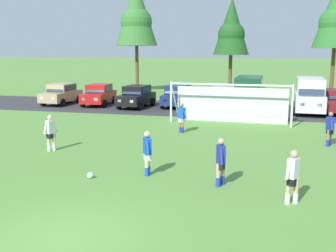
{
  "coord_description": "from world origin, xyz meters",
  "views": [
    {
      "loc": [
        4.63,
        -8.19,
        4.53
      ],
      "look_at": [
        0.33,
        9.45,
        1.05
      ],
      "focal_mm": 42.86,
      "sensor_mm": 36.0,
      "label": 1
    }
  ],
  "objects_px": {
    "soccer_ball": "(90,175)",
    "parked_car_slot_far_left": "(61,94)",
    "player_trailing_back": "(51,133)",
    "player_winger_left": "(182,118)",
    "parked_car_slot_far_right": "(310,95)",
    "player_defender_far": "(147,153)",
    "parked_car_slot_center_right": "(224,97)",
    "parked_car_slot_center_left": "(136,96)",
    "parked_car_slot_right": "(249,92)",
    "parked_car_slot_end": "(334,101)",
    "parked_car_slot_left": "(99,95)",
    "player_winger_right": "(293,177)",
    "player_striker_near": "(330,129)",
    "parked_car_slot_center": "(177,96)",
    "soccer_goal": "(231,102)",
    "player_midfield_center": "(221,162)"
  },
  "relations": [
    {
      "from": "soccer_ball",
      "to": "parked_car_slot_far_left",
      "type": "bearing_deg",
      "value": 121.08
    },
    {
      "from": "player_trailing_back",
      "to": "parked_car_slot_far_left",
      "type": "xyz_separation_m",
      "value": [
        -7.3,
        14.45,
        0.05
      ]
    },
    {
      "from": "player_winger_left",
      "to": "player_trailing_back",
      "type": "distance_m",
      "value": 7.27
    },
    {
      "from": "parked_car_slot_far_left",
      "to": "parked_car_slot_far_right",
      "type": "height_order",
      "value": "parked_car_slot_far_right"
    },
    {
      "from": "player_defender_far",
      "to": "parked_car_slot_center_right",
      "type": "xyz_separation_m",
      "value": [
        0.97,
        17.7,
        0.05
      ]
    },
    {
      "from": "player_defender_far",
      "to": "parked_car_slot_far_left",
      "type": "distance_m",
      "value": 21.04
    },
    {
      "from": "soccer_ball",
      "to": "parked_car_slot_center_left",
      "type": "xyz_separation_m",
      "value": [
        -3.98,
        17.44,
        0.77
      ]
    },
    {
      "from": "parked_car_slot_center_right",
      "to": "parked_car_slot_right",
      "type": "relative_size",
      "value": 0.87
    },
    {
      "from": "parked_car_slot_end",
      "to": "soccer_ball",
      "type": "bearing_deg",
      "value": -121.03
    },
    {
      "from": "player_trailing_back",
      "to": "parked_car_slot_left",
      "type": "xyz_separation_m",
      "value": [
        -4.01,
        14.69,
        0.05
      ]
    },
    {
      "from": "parked_car_slot_center_left",
      "to": "player_winger_right",
      "type": "bearing_deg",
      "value": -59.28
    },
    {
      "from": "player_trailing_back",
      "to": "parked_car_slot_far_left",
      "type": "height_order",
      "value": "parked_car_slot_far_left"
    },
    {
      "from": "player_striker_near",
      "to": "parked_car_slot_center",
      "type": "bearing_deg",
      "value": 131.3
    },
    {
      "from": "player_defender_far",
      "to": "parked_car_slot_far_right",
      "type": "xyz_separation_m",
      "value": [
        7.17,
        16.81,
        0.52
      ]
    },
    {
      "from": "parked_car_slot_left",
      "to": "parked_car_slot_right",
      "type": "distance_m",
      "value": 12.12
    },
    {
      "from": "soccer_ball",
      "to": "player_winger_left",
      "type": "distance_m",
      "value": 8.8
    },
    {
      "from": "parked_car_slot_left",
      "to": "parked_car_slot_center_right",
      "type": "xyz_separation_m",
      "value": [
        10.26,
        0.59,
        0.0
      ]
    },
    {
      "from": "parked_car_slot_center_right",
      "to": "parked_car_slot_left",
      "type": "bearing_deg",
      "value": -176.73
    },
    {
      "from": "player_striker_near",
      "to": "parked_car_slot_center",
      "type": "xyz_separation_m",
      "value": [
        -9.91,
        11.28,
        0.05
      ]
    },
    {
      "from": "player_winger_left",
      "to": "parked_car_slot_far_left",
      "type": "height_order",
      "value": "parked_car_slot_far_left"
    },
    {
      "from": "parked_car_slot_center",
      "to": "parked_car_slot_far_right",
      "type": "height_order",
      "value": "parked_car_slot_far_right"
    },
    {
      "from": "parked_car_slot_left",
      "to": "parked_car_slot_far_right",
      "type": "bearing_deg",
      "value": -1.04
    },
    {
      "from": "parked_car_slot_center",
      "to": "parked_car_slot_far_right",
      "type": "bearing_deg",
      "value": -5.05
    },
    {
      "from": "player_trailing_back",
      "to": "parked_car_slot_right",
      "type": "relative_size",
      "value": 0.34
    },
    {
      "from": "parked_car_slot_right",
      "to": "soccer_goal",
      "type": "bearing_deg",
      "value": -98.3
    },
    {
      "from": "parked_car_slot_end",
      "to": "parked_car_slot_far_left",
      "type": "bearing_deg",
      "value": -179.56
    },
    {
      "from": "soccer_goal",
      "to": "parked_car_slot_far_left",
      "type": "distance_m",
      "value": 15.51
    },
    {
      "from": "player_trailing_back",
      "to": "parked_car_slot_far_right",
      "type": "distance_m",
      "value": 19.03
    },
    {
      "from": "soccer_goal",
      "to": "parked_car_slot_far_left",
      "type": "bearing_deg",
      "value": 159.94
    },
    {
      "from": "parked_car_slot_center_left",
      "to": "parked_car_slot_center_right",
      "type": "distance_m",
      "value": 6.92
    },
    {
      "from": "parked_car_slot_far_left",
      "to": "parked_car_slot_far_right",
      "type": "xyz_separation_m",
      "value": [
        19.74,
        -0.06,
        0.47
      ]
    },
    {
      "from": "soccer_goal",
      "to": "parked_car_slot_right",
      "type": "relative_size",
      "value": 1.54
    },
    {
      "from": "player_defender_far",
      "to": "parked_car_slot_center_right",
      "type": "distance_m",
      "value": 17.72
    },
    {
      "from": "player_defender_far",
      "to": "player_trailing_back",
      "type": "xyz_separation_m",
      "value": [
        -5.28,
        2.42,
        0.0
      ]
    },
    {
      "from": "parked_car_slot_center",
      "to": "parked_car_slot_end",
      "type": "relative_size",
      "value": 0.98
    },
    {
      "from": "soccer_ball",
      "to": "soccer_goal",
      "type": "bearing_deg",
      "value": 72.67
    },
    {
      "from": "parked_car_slot_center_left",
      "to": "parked_car_slot_left",
      "type": "bearing_deg",
      "value": 171.26
    },
    {
      "from": "player_striker_near",
      "to": "parked_car_slot_center_left",
      "type": "height_order",
      "value": "parked_car_slot_center_left"
    },
    {
      "from": "player_striker_near",
      "to": "parked_car_slot_end",
      "type": "distance_m",
      "value": 10.78
    },
    {
      "from": "parked_car_slot_left",
      "to": "parked_car_slot_center_left",
      "type": "height_order",
      "value": "same"
    },
    {
      "from": "player_defender_far",
      "to": "parked_car_slot_left",
      "type": "height_order",
      "value": "parked_car_slot_left"
    },
    {
      "from": "player_trailing_back",
      "to": "parked_car_slot_far_right",
      "type": "height_order",
      "value": "parked_car_slot_far_right"
    },
    {
      "from": "soccer_ball",
      "to": "parked_car_slot_center_left",
      "type": "relative_size",
      "value": 0.05
    },
    {
      "from": "soccer_ball",
      "to": "parked_car_slot_end",
      "type": "distance_m",
      "value": 20.9
    },
    {
      "from": "parked_car_slot_left",
      "to": "parked_car_slot_far_right",
      "type": "height_order",
      "value": "parked_car_slot_far_right"
    },
    {
      "from": "soccer_goal",
      "to": "player_defender_far",
      "type": "bearing_deg",
      "value": -99.78
    },
    {
      "from": "player_trailing_back",
      "to": "parked_car_slot_center",
      "type": "distance_m",
      "value": 15.47
    },
    {
      "from": "player_striker_near",
      "to": "parked_car_slot_center_left",
      "type": "bearing_deg",
      "value": 141.89
    },
    {
      "from": "player_trailing_back",
      "to": "parked_car_slot_center_left",
      "type": "xyz_separation_m",
      "value": [
        -0.58,
        14.16,
        0.05
      ]
    },
    {
      "from": "player_trailing_back",
      "to": "player_midfield_center",
      "type": "bearing_deg",
      "value": -20.31
    }
  ]
}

